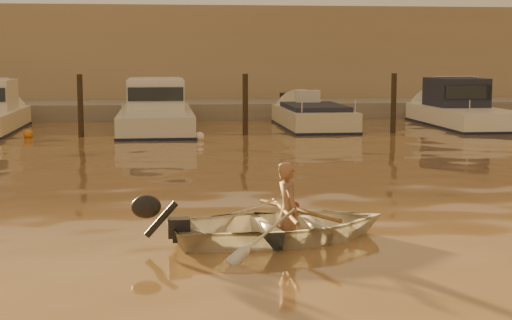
{
  "coord_description": "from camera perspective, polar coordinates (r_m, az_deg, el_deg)",
  "views": [
    {
      "loc": [
        -2.94,
        -11.7,
        2.63
      ],
      "look_at": [
        -1.26,
        2.09,
        0.75
      ],
      "focal_mm": 55.0,
      "sensor_mm": 36.0,
      "label": 1
    }
  ],
  "objects": [
    {
      "name": "moored_boat_2",
      "position": [
        27.78,
        -7.28,
        3.5
      ],
      "size": [
        2.48,
        8.23,
        1.75
      ],
      "primitive_type": null,
      "color": "silver",
      "rests_on": "ground_plane"
    },
    {
      "name": "oar_starboard",
      "position": [
        11.16,
        2.1,
        -3.72
      ],
      "size": [
        0.07,
        2.1,
        0.13
      ],
      "primitive_type": "cylinder",
      "rotation": [
        1.54,
        0.0,
        0.01
      ],
      "color": "brown",
      "rests_on": "dinghy"
    },
    {
      "name": "person",
      "position": [
        11.18,
        2.35,
        -3.76
      ],
      "size": [
        0.43,
        0.57,
        1.42
      ],
      "primitive_type": "imported",
      "rotation": [
        0.0,
        0.0,
        1.75
      ],
      "color": "#8F6047",
      "rests_on": "dinghy"
    },
    {
      "name": "dinghy",
      "position": [
        11.19,
        1.86,
        -4.81
      ],
      "size": [
        3.51,
        2.78,
        0.65
      ],
      "primitive_type": "imported",
      "rotation": [
        0.0,
        0.0,
        1.75
      ],
      "color": "silver",
      "rests_on": "ground_plane"
    },
    {
      "name": "fender_d",
      "position": [
        26.33,
        6.38,
        2.14
      ],
      "size": [
        0.3,
        0.3,
        0.3
      ],
      "primitive_type": "sphere",
      "color": "#DE501A",
      "rests_on": "ground_plane"
    },
    {
      "name": "fender_c",
      "position": [
        24.31,
        -4.13,
        1.71
      ],
      "size": [
        0.3,
        0.3,
        0.3
      ],
      "primitive_type": "sphere",
      "color": "white",
      "rests_on": "ground_plane"
    },
    {
      "name": "moored_boat_4",
      "position": [
        29.87,
        14.73,
        3.6
      ],
      "size": [
        2.27,
        6.98,
        1.75
      ],
      "primitive_type": null,
      "color": "white",
      "rests_on": "ground_plane"
    },
    {
      "name": "oar_port",
      "position": [
        11.23,
        3.07,
        -3.66
      ],
      "size": [
        0.85,
        1.97,
        0.13
      ],
      "primitive_type": "cylinder",
      "rotation": [
        1.54,
        0.0,
        0.39
      ],
      "color": "brown",
      "rests_on": "dinghy"
    },
    {
      "name": "fender_e",
      "position": [
        27.3,
        15.04,
        2.12
      ],
      "size": [
        0.3,
        0.3,
        0.3
      ],
      "primitive_type": "sphere",
      "color": "white",
      "rests_on": "ground_plane"
    },
    {
      "name": "fender_b",
      "position": [
        25.97,
        -16.24,
        1.8
      ],
      "size": [
        0.3,
        0.3,
        0.3
      ],
      "primitive_type": "sphere",
      "color": "orange",
      "rests_on": "ground_plane"
    },
    {
      "name": "piling_2",
      "position": [
        25.71,
        -0.79,
        3.84
      ],
      "size": [
        0.18,
        0.18,
        2.2
      ],
      "primitive_type": "cylinder",
      "color": "#2D2319",
      "rests_on": "ground_plane"
    },
    {
      "name": "ground_plane",
      "position": [
        12.35,
        7.04,
        -4.65
      ],
      "size": [
        160.0,
        160.0,
        0.0
      ],
      "primitive_type": "plane",
      "color": "brown",
      "rests_on": "ground"
    },
    {
      "name": "quay",
      "position": [
        33.42,
        -1.85,
        3.44
      ],
      "size": [
        52.0,
        4.0,
        1.0
      ],
      "primitive_type": "cube",
      "color": "gray",
      "rests_on": "ground_plane"
    },
    {
      "name": "waterfront_building",
      "position": [
        38.81,
        -2.59,
        7.35
      ],
      "size": [
        46.0,
        7.0,
        4.8
      ],
      "primitive_type": "cube",
      "color": "#9E8466",
      "rests_on": "quay"
    },
    {
      "name": "outboard_motor",
      "position": [
        10.79,
        -5.72,
        -4.91
      ],
      "size": [
        0.96,
        0.55,
        0.7
      ],
      "primitive_type": null,
      "rotation": [
        0.0,
        0.0,
        0.18
      ],
      "color": "black",
      "rests_on": "dinghy"
    },
    {
      "name": "moored_boat_3",
      "position": [
        28.33,
        4.16,
        2.81
      ],
      "size": [
        2.21,
        6.33,
        0.95
      ],
      "primitive_type": null,
      "color": "beige",
      "rests_on": "ground_plane"
    },
    {
      "name": "piling_1",
      "position": [
        25.69,
        -12.65,
        3.65
      ],
      "size": [
        0.18,
        0.18,
        2.2
      ],
      "primitive_type": "cylinder",
      "color": "#2D2319",
      "rests_on": "ground_plane"
    },
    {
      "name": "piling_3",
      "position": [
        26.71,
        9.97,
        3.87
      ],
      "size": [
        0.18,
        0.18,
        2.2
      ],
      "primitive_type": "cylinder",
      "color": "#2D2319",
      "rests_on": "ground_plane"
    }
  ]
}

